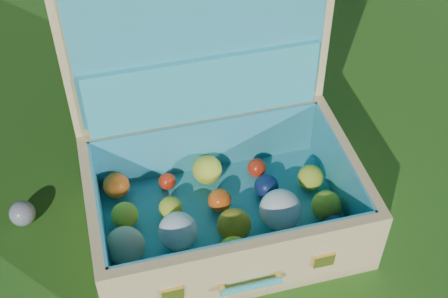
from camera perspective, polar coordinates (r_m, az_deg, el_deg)
ground at (r=1.64m, az=0.26°, el=-3.52°), size 60.00×60.00×0.00m
stray_ball at (r=1.62m, az=-17.96°, el=-5.62°), size 0.06×0.06×0.06m
suitcase at (r=1.48m, az=-0.73°, el=-0.86°), size 0.72×0.60×0.61m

